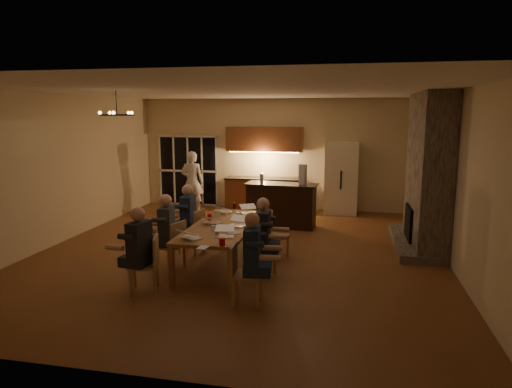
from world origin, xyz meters
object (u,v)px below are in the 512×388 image
object	(u,v)px
person_left_near	(140,251)
bar_island	(281,205)
plate_far	(251,217)
laptop_d	(237,220)
laptop_f	(249,208)
chandelier	(117,115)
dining_table	(223,244)
can_cola	(234,206)
laptop_a	(192,232)
chair_left_mid	(170,245)
redcup_near	(222,242)
laptop_c	(212,217)
mug_front	(213,228)
chair_left_far	(191,231)
chair_left_near	(144,264)
mug_mid	(238,215)
person_left_mid	(167,232)
laptop_e	(224,207)
person_left_far	(188,218)
plate_left	(191,236)
chair_right_near	(247,274)
mug_back	(218,213)
bar_blender	(303,175)
person_right_near	(252,258)
can_silver	(217,231)
laptop_b	(224,230)
bar_bottle	(262,178)
refrigerator	(341,178)
person_right_mid	(263,237)
plate_near	(234,233)
redcup_mid	(209,217)
chair_right_far	(275,236)

from	to	relation	value
person_left_near	bar_island	bearing A→B (deg)	170.11
person_left_near	plate_far	size ratio (longest dim) A/B	6.05
laptop_d	laptop_f	size ratio (longest dim) A/B	1.00
chandelier	laptop_d	bearing A→B (deg)	-1.79
dining_table	can_cola	size ratio (longest dim) A/B	22.83
chandelier	laptop_a	size ratio (longest dim) A/B	1.97
chair_left_mid	redcup_near	world-z (taller)	chair_left_mid
laptop_c	mug_front	size ratio (longest dim) A/B	3.20
chair_left_mid	laptop_a	distance (m)	0.92
chair_left_far	chair_left_mid	bearing A→B (deg)	7.18
chair_left_near	laptop_c	distance (m)	1.80
laptop_a	mug_mid	size ratio (longest dim) A/B	3.20
person_left_mid	laptop_e	size ratio (longest dim) A/B	4.31
laptop_c	laptop_f	xyz separation A→B (m)	(0.49, 0.97, 0.00)
chair_left_mid	person_left_far	size ratio (longest dim) A/B	0.64
mug_mid	plate_left	world-z (taller)	mug_mid
chair_left_far	laptop_c	size ratio (longest dim) A/B	2.78
chair_right_near	laptop_d	size ratio (longest dim) A/B	2.78
person_left_mid	mug_front	xyz separation A→B (m)	(0.85, 0.03, 0.11)
mug_back	bar_blender	bearing A→B (deg)	57.93
redcup_near	person_left_far	bearing A→B (deg)	123.29
dining_table	chair_left_far	xyz separation A→B (m)	(-0.82, 0.53, 0.07)
laptop_e	mug_back	world-z (taller)	laptop_e
person_right_near	redcup_near	xyz separation A→B (m)	(-0.55, 0.33, 0.12)
can_silver	plate_left	distance (m)	0.45
can_cola	person_right_near	bearing A→B (deg)	-71.05
chair_left_near	redcup_near	distance (m)	1.29
laptop_b	bar_bottle	xyz separation A→B (m)	(-0.11, 3.84, 0.34)
person_left_mid	laptop_f	xyz separation A→B (m)	(1.16, 1.55, 0.17)
can_silver	mug_back	bearing A→B (deg)	105.28
refrigerator	chair_left_far	world-z (taller)	refrigerator
chair_left_far	laptop_a	world-z (taller)	laptop_a
person_right_mid	refrigerator	bearing A→B (deg)	-15.37
chair_left_mid	person_left_near	xyz separation A→B (m)	(-0.00, -1.17, 0.24)
person_left_far	person_left_near	bearing A→B (deg)	-1.78
person_right_mid	laptop_b	bearing A→B (deg)	115.37
mug_back	redcup_near	world-z (taller)	redcup_near
mug_front	plate_near	xyz separation A→B (m)	(0.40, -0.08, -0.04)
bar_blender	plate_left	bearing A→B (deg)	-89.85
person_right_near	laptop_c	bearing A→B (deg)	26.72
redcup_near	plate_far	bearing A→B (deg)	88.99
laptop_a	plate_left	size ratio (longest dim) A/B	1.25
chair_right_near	dining_table	bearing A→B (deg)	22.65
can_cola	laptop_d	bearing A→B (deg)	-73.99
chair_left_near	can_cola	distance (m)	3.14
bar_blender	person_left_mid	bearing A→B (deg)	-99.73
redcup_mid	mug_mid	bearing A→B (deg)	30.74
chair_right_far	mug_front	distance (m)	1.44
person_left_mid	laptop_a	size ratio (longest dim) A/B	4.31
laptop_e	can_cola	world-z (taller)	laptop_e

